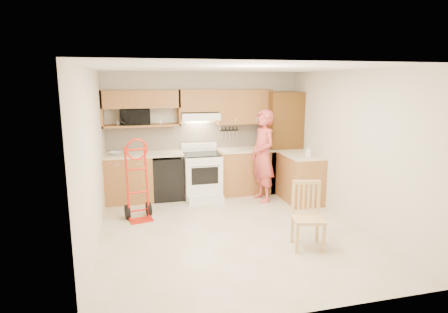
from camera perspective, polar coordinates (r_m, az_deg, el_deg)
name	(u,v)px	position (r m, az deg, el deg)	size (l,w,h in m)	color
floor	(232,231)	(6.05, 1.19, -11.28)	(4.00, 4.50, 0.02)	#C5B695
ceiling	(232,68)	(5.59, 1.30, 13.31)	(4.00, 4.50, 0.02)	white
wall_back	(203,133)	(7.86, -3.16, 3.53)	(4.00, 0.02, 2.50)	beige
wall_front	(296,197)	(3.62, 10.86, -6.06)	(4.00, 0.02, 2.50)	beige
wall_left	(92,160)	(5.51, -19.34, -0.49)	(0.02, 4.50, 2.50)	beige
wall_right	(350,147)	(6.51, 18.55, 1.31)	(0.02, 4.50, 2.50)	beige
backsplash	(204,136)	(7.84, -3.12, 3.15)	(3.92, 0.03, 0.55)	beige
lower_cab_left	(129,179)	(7.57, -14.24, -3.29)	(0.90, 0.60, 0.90)	#AC7E44
dishwasher	(167,178)	(7.61, -8.57, -3.18)	(0.60, 0.60, 0.85)	black
lower_cab_right	(245,172)	(7.92, 3.24, -2.31)	(1.14, 0.60, 0.90)	#AC7E44
countertop_left	(143,154)	(7.47, -12.12, 0.31)	(1.50, 0.63, 0.04)	beige
countertop_right	(246,150)	(7.82, 3.28, 1.04)	(1.14, 0.63, 0.04)	beige
cab_return_right	(300,178)	(7.51, 11.45, -3.28)	(0.60, 1.00, 0.90)	#AC7E44
countertop_return	(301,155)	(7.41, 11.59, 0.24)	(0.63, 1.00, 0.04)	beige
pantry_tall	(282,142)	(8.08, 8.85, 2.20)	(0.70, 0.60, 2.10)	#583713
upper_cab_left	(141,99)	(7.48, -12.50, 8.50)	(1.50, 0.33, 0.34)	#AC7E44
upper_shelf_mw	(142,125)	(7.52, -12.34, 4.62)	(1.50, 0.33, 0.04)	#AC7E44
upper_cab_center	(199,100)	(7.60, -3.86, 8.48)	(0.76, 0.33, 0.44)	#AC7E44
upper_cab_right	(244,107)	(7.84, 3.06, 7.56)	(1.14, 0.33, 0.70)	#AC7E44
range_hood	(199,116)	(7.56, -3.74, 6.11)	(0.76, 0.46, 0.14)	white
knife_strip	(229,133)	(7.93, 0.82, 3.55)	(0.40, 0.05, 0.29)	black
microwave	(135,117)	(7.50, -13.37, 5.91)	(0.56, 0.38, 0.31)	black
range	(202,172)	(7.49, -3.29, -2.42)	(0.73, 0.96, 1.07)	white
person	(263,156)	(7.32, 5.94, 0.09)	(0.65, 0.43, 1.79)	#C34843
hand_truck	(138,184)	(6.49, -12.87, -4.05)	(0.49, 0.45, 1.26)	red
dining_chair	(308,216)	(5.44, 12.68, -8.83)	(0.42, 0.46, 0.94)	tan
soap_bottle	(308,152)	(7.13, 12.63, 0.74)	(0.09, 0.09, 0.20)	white
bowl	(116,153)	(7.46, -16.13, 0.48)	(0.23, 0.23, 0.06)	white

